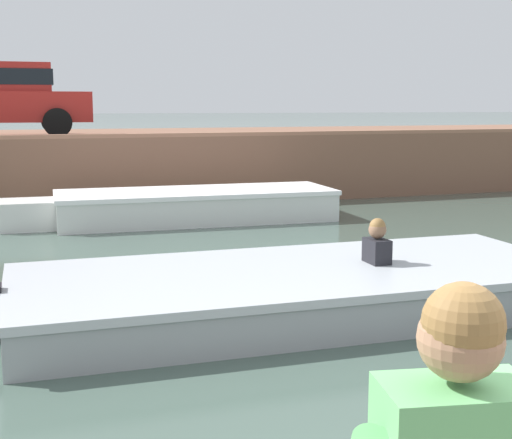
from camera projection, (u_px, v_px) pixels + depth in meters
The scene contains 5 objects.
ground_plane at pixel (208, 282), 8.69m from camera, with size 400.00×400.00×0.00m, color #42564C.
far_quay_wall at pixel (103, 163), 17.38m from camera, with size 60.00×6.00×1.48m, color brown.
far_wall_coping at pixel (121, 136), 14.58m from camera, with size 60.00×0.24×0.08m, color #9F6C52.
boat_moored_central_white at pixel (182, 206), 13.19m from camera, with size 6.14×2.03×0.58m.
motorboat_passing at pixel (326, 288), 7.48m from camera, with size 7.16×2.54×0.95m.
Camera 1 is at (-2.27, -1.71, 2.12)m, focal length 50.00 mm.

